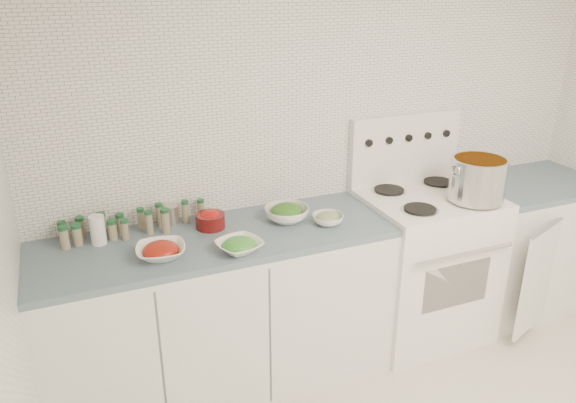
% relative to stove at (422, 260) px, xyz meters
% --- Properties ---
extents(room_walls, '(3.54, 3.04, 2.52)m').
position_rel_stove_xyz_m(room_walls, '(-0.48, -1.19, 1.06)').
color(room_walls, white).
rests_on(room_walls, ground).
extents(counter_left, '(1.85, 0.62, 0.90)m').
position_rel_stove_xyz_m(counter_left, '(-1.30, 0.00, -0.05)').
color(counter_left, white).
rests_on(counter_left, ground).
extents(stove, '(0.76, 0.70, 1.36)m').
position_rel_stove_xyz_m(stove, '(0.00, 0.00, 0.00)').
color(stove, white).
rests_on(stove, ground).
extents(counter_right, '(0.89, 0.77, 0.90)m').
position_rel_stove_xyz_m(counter_right, '(0.82, 0.00, -0.05)').
color(counter_right, white).
rests_on(counter_right, ground).
extents(stock_pot, '(0.34, 0.32, 0.24)m').
position_rel_stove_xyz_m(stock_pot, '(0.19, -0.18, 0.58)').
color(stock_pot, silver).
rests_on(stock_pot, stove).
extents(bowl_tomato, '(0.27, 0.27, 0.08)m').
position_rel_stove_xyz_m(bowl_tomato, '(-1.61, -0.11, 0.44)').
color(bowl_tomato, white).
rests_on(bowl_tomato, counter_left).
extents(bowl_snowpea, '(0.26, 0.26, 0.07)m').
position_rel_stove_xyz_m(bowl_snowpea, '(-1.24, -0.19, 0.43)').
color(bowl_snowpea, white).
rests_on(bowl_snowpea, counter_left).
extents(bowl_broccoli, '(0.25, 0.25, 0.10)m').
position_rel_stove_xyz_m(bowl_broccoli, '(-0.89, 0.06, 0.45)').
color(bowl_broccoli, white).
rests_on(bowl_broccoli, counter_left).
extents(bowl_zucchini, '(0.18, 0.18, 0.07)m').
position_rel_stove_xyz_m(bowl_zucchini, '(-0.70, -0.07, 0.43)').
color(bowl_zucchini, white).
rests_on(bowl_zucchini, counter_left).
extents(bowl_pepper, '(0.16, 0.16, 0.10)m').
position_rel_stove_xyz_m(bowl_pepper, '(-1.30, 0.13, 0.45)').
color(bowl_pepper, '#530E0E').
rests_on(bowl_pepper, counter_left).
extents(salt_canister, '(0.09, 0.09, 0.15)m').
position_rel_stove_xyz_m(salt_canister, '(-1.86, 0.15, 0.48)').
color(salt_canister, white).
rests_on(salt_canister, counter_left).
extents(tin_can, '(0.08, 0.08, 0.10)m').
position_rel_stove_xyz_m(tin_can, '(-1.48, 0.26, 0.45)').
color(tin_can, '#A3988A').
rests_on(tin_can, counter_left).
extents(spice_cluster, '(0.76, 0.15, 0.13)m').
position_rel_stove_xyz_m(spice_cluster, '(-1.74, 0.21, 0.46)').
color(spice_cluster, gray).
rests_on(spice_cluster, counter_left).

